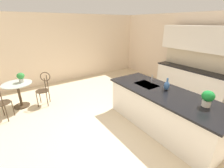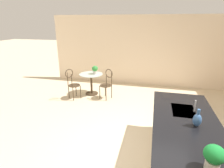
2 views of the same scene
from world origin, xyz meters
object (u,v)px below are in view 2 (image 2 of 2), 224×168
at_px(chair_by_island, 72,82).
at_px(potted_plant_counter_far, 214,157).
at_px(chair_near_window, 107,83).
at_px(vase_on_counter, 197,120).
at_px(potted_plant_on_table, 95,69).
at_px(bistro_table, 91,82).

xyz_separation_m(chair_by_island, potted_plant_counter_far, (3.32, 3.24, 0.52)).
distance_m(chair_near_window, vase_on_counter, 3.47).
distance_m(chair_by_island, potted_plant_counter_far, 4.67).
relative_size(potted_plant_on_table, potted_plant_counter_far, 0.92).
relative_size(bistro_table, potted_plant_counter_far, 2.58).
relative_size(bistro_table, vase_on_counter, 2.78).
xyz_separation_m(potted_plant_on_table, vase_on_counter, (3.00, 2.67, 0.13)).
bearing_deg(potted_plant_counter_far, chair_by_island, -135.65).
relative_size(bistro_table, chair_near_window, 0.77).
bearing_deg(potted_plant_counter_far, vase_on_counter, 179.15).
distance_m(potted_plant_on_table, potted_plant_counter_far, 4.72).
bearing_deg(vase_on_counter, potted_plant_counter_far, -0.85).
distance_m(chair_by_island, potted_plant_on_table, 0.89).
xyz_separation_m(chair_near_window, potted_plant_counter_far, (3.57, 2.15, 0.52)).
relative_size(chair_near_window, chair_by_island, 1.00).
bearing_deg(potted_plant_counter_far, bistro_table, -144.15).
distance_m(bistro_table, chair_near_window, 0.72).
height_order(bistro_table, potted_plant_counter_far, potted_plant_counter_far).
bearing_deg(potted_plant_on_table, chair_by_island, -45.48).
bearing_deg(bistro_table, chair_near_window, 65.69).
distance_m(chair_by_island, vase_on_counter, 4.08).
bearing_deg(potted_plant_on_table, chair_near_window, 57.55).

